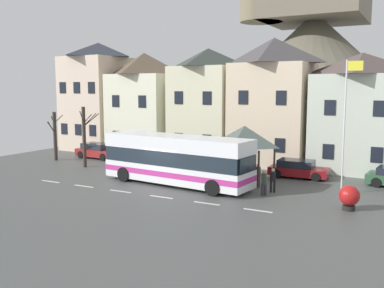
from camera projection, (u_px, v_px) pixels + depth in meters
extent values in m
cube|color=#4C4F4E|center=(160.00, 187.00, 28.27)|extent=(40.00, 60.00, 0.06)
cube|color=silver|center=(51.00, 181.00, 29.82)|extent=(1.60, 0.20, 0.01)
cube|color=silver|center=(84.00, 186.00, 28.41)|extent=(1.60, 0.20, 0.01)
cube|color=silver|center=(121.00, 191.00, 27.00)|extent=(1.60, 0.20, 0.01)
cube|color=silver|center=(161.00, 197.00, 25.59)|extent=(1.60, 0.20, 0.01)
cube|color=silver|center=(207.00, 203.00, 24.18)|extent=(1.60, 0.20, 0.01)
cube|color=silver|center=(258.00, 210.00, 22.77)|extent=(1.60, 0.20, 0.01)
cube|color=beige|center=(100.00, 103.00, 45.64)|extent=(5.58, 6.68, 9.52)
pyramid|color=#303540|center=(98.00, 50.00, 44.93)|extent=(5.58, 6.68, 1.51)
cube|color=black|center=(64.00, 129.00, 43.89)|extent=(0.80, 0.06, 1.10)
cube|color=black|center=(78.00, 130.00, 43.02)|extent=(0.80, 0.06, 1.10)
cube|color=black|center=(93.00, 131.00, 42.14)|extent=(0.80, 0.06, 1.10)
cube|color=black|center=(63.00, 88.00, 43.36)|extent=(0.80, 0.06, 1.10)
cube|color=black|center=(77.00, 88.00, 42.48)|extent=(0.80, 0.06, 1.10)
cube|color=black|center=(91.00, 88.00, 41.61)|extent=(0.80, 0.06, 1.10)
cube|color=silver|center=(145.00, 114.00, 42.14)|extent=(5.99, 5.14, 7.68)
pyramid|color=brown|center=(144.00, 64.00, 41.52)|extent=(5.99, 5.14, 2.04)
cube|color=black|center=(116.00, 137.00, 40.84)|extent=(0.80, 0.06, 1.10)
cube|color=black|center=(143.00, 138.00, 39.43)|extent=(0.80, 0.06, 1.10)
cube|color=black|center=(116.00, 101.00, 40.41)|extent=(0.80, 0.06, 1.10)
cube|color=black|center=(142.00, 102.00, 39.00)|extent=(0.80, 0.06, 1.10)
cube|color=beige|center=(208.00, 113.00, 39.29)|extent=(5.43, 5.85, 8.26)
pyramid|color=#353C37|center=(208.00, 58.00, 38.65)|extent=(5.43, 5.85, 1.64)
cube|color=black|center=(179.00, 139.00, 37.62)|extent=(0.80, 0.06, 1.10)
cube|color=black|center=(207.00, 141.00, 36.35)|extent=(0.80, 0.06, 1.10)
cube|color=black|center=(179.00, 98.00, 37.16)|extent=(0.80, 0.06, 1.10)
cube|color=black|center=(207.00, 98.00, 35.88)|extent=(0.80, 0.06, 1.10)
cube|color=beige|center=(273.00, 114.00, 36.31)|extent=(6.15, 5.61, 8.38)
pyramid|color=#474345|center=(274.00, 51.00, 35.63)|extent=(6.15, 5.61, 2.10)
cube|color=black|center=(242.00, 143.00, 34.83)|extent=(0.80, 0.06, 1.10)
cube|color=black|center=(280.00, 145.00, 33.39)|extent=(0.80, 0.06, 1.10)
cube|color=black|center=(243.00, 97.00, 34.37)|extent=(0.80, 0.06, 1.10)
cube|color=black|center=(281.00, 98.00, 32.92)|extent=(0.80, 0.06, 1.10)
cube|color=beige|center=(360.00, 123.00, 33.65)|extent=(6.59, 6.73, 7.40)
pyramid|color=#514440|center=(363.00, 64.00, 33.06)|extent=(6.59, 6.73, 1.67)
cube|color=black|center=(328.00, 152.00, 31.71)|extent=(0.80, 0.06, 1.10)
cube|color=black|center=(377.00, 155.00, 30.16)|extent=(0.80, 0.06, 1.10)
cube|color=black|center=(330.00, 108.00, 31.29)|extent=(0.80, 0.06, 1.10)
cube|color=black|center=(379.00, 109.00, 29.74)|extent=(0.80, 0.06, 1.10)
cone|color=#666151|center=(313.00, 75.00, 55.76)|extent=(33.74, 33.74, 15.98)
cube|color=white|center=(176.00, 173.00, 28.72)|extent=(10.73, 3.60, 1.15)
cube|color=#BF338C|center=(176.00, 172.00, 28.71)|extent=(10.75, 3.62, 0.36)
cube|color=#19232D|center=(176.00, 157.00, 28.58)|extent=(10.62, 3.55, 0.97)
cube|color=white|center=(176.00, 143.00, 28.46)|extent=(10.73, 3.60, 0.91)
cube|color=#19232D|center=(248.00, 165.00, 25.64)|extent=(0.28, 2.12, 0.93)
cylinder|color=black|center=(232.00, 181.00, 27.76)|extent=(1.02, 0.38, 1.00)
cylinder|color=black|center=(213.00, 188.00, 25.77)|extent=(1.02, 0.38, 1.00)
cylinder|color=black|center=(147.00, 169.00, 31.75)|extent=(1.02, 0.38, 1.00)
cylinder|color=black|center=(124.00, 174.00, 29.76)|extent=(1.02, 0.38, 1.00)
cylinder|color=#473D33|center=(231.00, 158.00, 32.34)|extent=(0.14, 0.14, 2.40)
cylinder|color=#473D33|center=(274.00, 162.00, 30.78)|extent=(0.14, 0.14, 2.40)
cylinder|color=#473D33|center=(212.00, 165.00, 29.45)|extent=(0.14, 0.14, 2.40)
cylinder|color=#473D33|center=(259.00, 169.00, 27.90)|extent=(0.14, 0.14, 2.40)
pyramid|color=#4C5853|center=(244.00, 136.00, 29.87)|extent=(3.60, 3.60, 1.42)
cube|color=white|center=(142.00, 157.00, 37.31)|extent=(4.61, 2.15, 0.61)
cube|color=#1E232D|center=(144.00, 151.00, 37.11)|extent=(2.81, 1.79, 0.55)
cylinder|color=black|center=(122.00, 159.00, 37.41)|extent=(0.65, 0.25, 0.64)
cylinder|color=black|center=(135.00, 156.00, 38.84)|extent=(0.65, 0.25, 0.64)
cylinder|color=black|center=(149.00, 162.00, 35.82)|extent=(0.65, 0.25, 0.64)
cylinder|color=black|center=(162.00, 159.00, 37.25)|extent=(0.65, 0.25, 0.64)
cube|color=maroon|center=(98.00, 153.00, 39.74)|extent=(4.30, 2.10, 0.65)
cube|color=#1E232D|center=(97.00, 146.00, 39.78)|extent=(2.61, 1.77, 0.52)
cylinder|color=black|center=(116.00, 155.00, 39.79)|extent=(0.65, 0.24, 0.64)
cylinder|color=black|center=(103.00, 157.00, 38.30)|extent=(0.65, 0.24, 0.64)
cylinder|color=black|center=(94.00, 152.00, 41.23)|extent=(0.65, 0.24, 0.64)
cylinder|color=black|center=(81.00, 155.00, 39.75)|extent=(0.65, 0.24, 0.64)
cube|color=maroon|center=(299.00, 171.00, 31.07)|extent=(4.17, 1.93, 0.57)
cube|color=#1E232D|center=(296.00, 163.00, 31.09)|extent=(2.52, 1.66, 0.52)
cylinder|color=black|center=(320.00, 173.00, 31.26)|extent=(0.65, 0.22, 0.64)
cylinder|color=black|center=(316.00, 177.00, 29.73)|extent=(0.65, 0.22, 0.64)
cylinder|color=black|center=(283.00, 170.00, 32.45)|extent=(0.65, 0.22, 0.64)
cylinder|color=black|center=(277.00, 174.00, 30.93)|extent=(0.65, 0.22, 0.64)
cylinder|color=black|center=(382.00, 178.00, 29.51)|extent=(0.66, 0.26, 0.64)
cylinder|color=black|center=(376.00, 182.00, 28.04)|extent=(0.66, 0.26, 0.64)
cylinder|color=#38332D|center=(245.00, 179.00, 28.76)|extent=(0.15, 0.15, 0.77)
cylinder|color=#38332D|center=(243.00, 179.00, 28.95)|extent=(0.15, 0.15, 0.77)
cylinder|color=#512323|center=(244.00, 169.00, 28.77)|extent=(0.33, 0.33, 0.65)
sphere|color=#D1AD89|center=(244.00, 163.00, 28.71)|extent=(0.21, 0.21, 0.21)
cylinder|color=black|center=(271.00, 186.00, 26.71)|extent=(0.13, 0.13, 0.78)
cylinder|color=black|center=(274.00, 186.00, 26.66)|extent=(0.13, 0.13, 0.78)
cylinder|color=black|center=(273.00, 176.00, 26.61)|extent=(0.34, 0.34, 0.55)
sphere|color=#D1AD89|center=(273.00, 170.00, 26.56)|extent=(0.22, 0.22, 0.22)
cylinder|color=#2D2D38|center=(262.00, 190.00, 25.91)|extent=(0.17, 0.17, 0.71)
cylinder|color=#2D2D38|center=(265.00, 189.00, 25.96)|extent=(0.17, 0.17, 0.71)
cylinder|color=#2D382D|center=(264.00, 179.00, 25.85)|extent=(0.28, 0.28, 0.65)
sphere|color=#9E7A60|center=(264.00, 172.00, 25.80)|extent=(0.20, 0.20, 0.20)
cylinder|color=black|center=(257.00, 182.00, 28.06)|extent=(0.15, 0.15, 0.73)
cylinder|color=black|center=(259.00, 181.00, 28.21)|extent=(0.15, 0.15, 0.73)
cylinder|color=#232B38|center=(258.00, 172.00, 28.05)|extent=(0.32, 0.32, 0.64)
sphere|color=#D1AD89|center=(258.00, 165.00, 28.00)|extent=(0.20, 0.20, 0.20)
cube|color=#33473D|center=(244.00, 169.00, 31.82)|extent=(1.42, 0.45, 0.08)
cube|color=#33473D|center=(246.00, 166.00, 31.99)|extent=(1.42, 0.06, 0.40)
cube|color=#2D2D33|center=(236.00, 172.00, 32.15)|extent=(0.08, 0.36, 0.45)
cube|color=#2D2D33|center=(252.00, 173.00, 31.55)|extent=(0.08, 0.36, 0.45)
cylinder|color=silver|center=(344.00, 128.00, 25.79)|extent=(0.10, 0.10, 8.03)
cube|color=yellow|center=(355.00, 66.00, 25.10)|extent=(0.90, 0.03, 0.56)
cylinder|color=black|center=(349.00, 208.00, 22.82)|extent=(0.65, 0.65, 0.25)
sphere|color=#B21919|center=(349.00, 196.00, 22.73)|extent=(1.08, 1.08, 1.08)
cylinder|color=#382D28|center=(55.00, 136.00, 38.35)|extent=(0.31, 0.31, 4.30)
cylinder|color=#382D28|center=(51.00, 128.00, 38.38)|extent=(0.78, 0.17, 1.09)
cylinder|color=#382D28|center=(53.00, 120.00, 38.34)|extent=(0.58, 0.23, 0.75)
cylinder|color=#382D28|center=(59.00, 119.00, 38.06)|extent=(0.86, 0.30, 0.76)
cylinder|color=#382D28|center=(51.00, 127.00, 37.73)|extent=(0.33, 1.11, 1.06)
cylinder|color=#382D28|center=(84.00, 137.00, 34.94)|extent=(0.29, 0.29, 4.90)
cylinder|color=#382D28|center=(90.00, 120.00, 35.11)|extent=(0.51, 1.10, 1.03)
cylinder|color=#382D28|center=(82.00, 116.00, 35.02)|extent=(0.76, 0.41, 0.74)
cylinder|color=#382D28|center=(82.00, 118.00, 34.31)|extent=(0.49, 0.83, 0.77)
cylinder|color=#382D28|center=(91.00, 120.00, 34.98)|extent=(0.88, 1.01, 1.05)
cylinder|color=#382D28|center=(88.00, 119.00, 34.36)|extent=(1.15, 0.36, 0.80)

